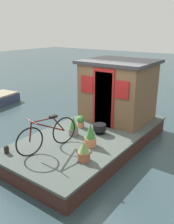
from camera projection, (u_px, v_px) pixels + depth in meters
ground_plane at (91, 148)px, 7.29m from camera, size 60.00×60.00×0.00m
houseboat_deck at (91, 140)px, 7.21m from camera, size 5.28×2.60×0.49m
houseboat_cabin at (118, 90)px, 7.97m from camera, size 1.97×2.23×1.95m
bicycle at (48, 134)px, 6.04m from camera, size 1.72×0.53×0.88m
potted_plant_ivy at (80, 121)px, 7.48m from camera, size 0.24×0.24×0.37m
potted_plant_succulent at (90, 136)px, 6.26m from camera, size 0.31×0.31×0.61m
potted_plant_thyme at (73, 126)px, 6.90m from camera, size 0.28×0.28×0.56m
potted_plant_geranium at (84, 151)px, 5.56m from camera, size 0.29×0.29×0.49m
charcoal_grill at (99, 128)px, 7.03m from camera, size 0.38×0.38×0.28m
mooring_bollard at (6, 149)px, 5.93m from camera, size 0.13×0.13×0.21m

